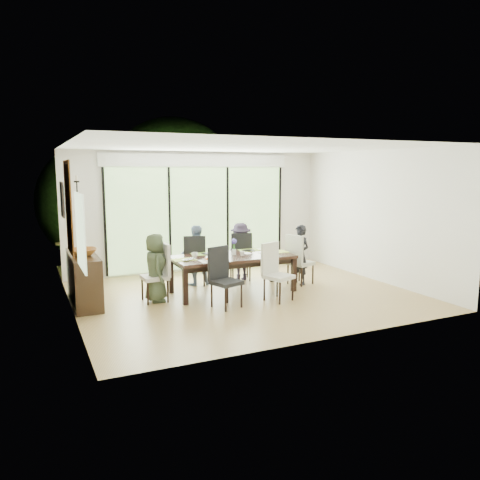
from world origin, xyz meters
name	(u,v)px	position (x,y,z in m)	size (l,w,h in m)	color
floor	(246,296)	(0.00, 0.00, -0.01)	(6.00, 5.00, 0.01)	olive
ceiling	(246,146)	(0.00, 0.00, 2.71)	(6.00, 5.00, 0.01)	white
wall_back	(199,211)	(0.00, 2.51, 1.35)	(6.00, 0.02, 2.70)	silver
wall_front	(327,242)	(0.00, -2.51, 1.35)	(6.00, 0.02, 2.70)	beige
wall_left	(69,232)	(-3.01, 0.00, 1.35)	(0.02, 5.00, 2.70)	white
wall_right	(377,216)	(3.01, 0.00, 1.35)	(0.02, 5.00, 2.70)	white
glass_doors	(199,218)	(0.00, 2.47, 1.20)	(4.20, 0.02, 2.30)	#598C3F
blinds_header	(199,160)	(0.00, 2.46, 2.50)	(4.40, 0.06, 0.28)	white
mullion_a	(105,223)	(-2.10, 2.46, 1.20)	(0.05, 0.04, 2.30)	black
mullion_b	(170,220)	(-0.70, 2.46, 1.20)	(0.05, 0.04, 2.30)	black
mullion_c	(228,217)	(0.70, 2.46, 1.20)	(0.05, 0.04, 2.30)	black
mullion_d	(280,214)	(2.10, 2.46, 1.20)	(0.05, 0.04, 2.30)	black
side_window	(80,232)	(-2.97, -1.20, 1.50)	(0.02, 0.90, 1.00)	#8CAD7F
deck	(187,264)	(0.00, 3.40, -0.05)	(6.00, 1.80, 0.10)	#503E22
rail_top	(177,236)	(0.00, 4.20, 0.55)	(6.00, 0.08, 0.06)	brown
foliage_left	(100,202)	(-1.80, 5.20, 1.44)	(3.20, 3.20, 3.20)	#14380F
foliage_mid	(173,187)	(0.40, 5.80, 1.80)	(4.00, 4.00, 4.00)	#14380F
foliage_right	(240,205)	(2.20, 5.00, 1.26)	(2.80, 2.80, 2.80)	#14380F
foliage_far	(134,192)	(-0.60, 6.50, 1.62)	(3.60, 3.60, 3.60)	#14380F
table_top	(233,257)	(-0.12, 0.32, 0.67)	(2.24, 1.03, 0.06)	black
table_apron	(233,261)	(-0.12, 0.32, 0.59)	(2.06, 0.84, 0.09)	black
table_leg_fl	(185,286)	(-1.20, -0.11, 0.32)	(0.08, 0.08, 0.64)	black
table_leg_fr	(294,275)	(0.96, -0.11, 0.32)	(0.08, 0.08, 0.64)	black
table_leg_bl	(171,276)	(-1.20, 0.75, 0.32)	(0.08, 0.08, 0.64)	black
table_leg_br	(272,266)	(0.96, 0.75, 0.32)	(0.08, 0.08, 0.64)	black
chair_left_end	(154,273)	(-1.62, 0.32, 0.51)	(0.43, 0.43, 1.03)	beige
chair_right_end	(301,259)	(1.38, 0.32, 0.51)	(0.43, 0.43, 1.03)	beige
chair_far_left	(195,259)	(-0.57, 1.17, 0.51)	(0.43, 0.43, 1.03)	black
chair_far_right	(240,256)	(0.43, 1.17, 0.51)	(0.43, 0.43, 1.03)	black
chair_near_left	(227,278)	(-0.62, -0.55, 0.51)	(0.43, 0.43, 1.03)	black
chair_near_right	(279,272)	(0.38, -0.55, 0.51)	(0.43, 0.43, 1.03)	silver
person_left_end	(155,268)	(-1.60, 0.32, 0.60)	(0.56, 0.35, 1.21)	#3A452E
person_right_end	(300,255)	(1.36, 0.32, 0.60)	(0.56, 0.35, 1.21)	black
person_far_left	(195,255)	(-0.57, 1.15, 0.60)	(0.56, 0.35, 1.21)	#7388A7
person_far_right	(241,252)	(0.43, 1.15, 0.60)	(0.56, 0.35, 1.21)	#292131
placemat_left	(184,260)	(-1.07, 0.32, 0.70)	(0.41, 0.30, 0.01)	#B2C647
placemat_right	(277,252)	(0.83, 0.32, 0.70)	(0.41, 0.30, 0.01)	#A9BD43
placemat_far_l	(203,254)	(-0.57, 0.72, 0.70)	(0.41, 0.30, 0.01)	#86BD43
placemat_far_r	(250,250)	(0.43, 0.72, 0.70)	(0.41, 0.30, 0.01)	#9DC546
placemat_paper	(211,261)	(-0.67, 0.02, 0.70)	(0.41, 0.30, 0.01)	white
tablet_far_l	(209,253)	(-0.47, 0.67, 0.71)	(0.24, 0.17, 0.01)	black
tablet_far_r	(249,250)	(0.38, 0.67, 0.71)	(0.22, 0.16, 0.01)	black
papers	(267,253)	(0.58, 0.27, 0.70)	(0.28, 0.21, 0.00)	white
platter_base	(211,260)	(-0.67, 0.02, 0.72)	(0.24, 0.24, 0.02)	white
platter_snacks	(211,259)	(-0.67, 0.02, 0.73)	(0.19, 0.19, 0.01)	#C85417
vase	(234,252)	(-0.07, 0.37, 0.76)	(0.07, 0.07, 0.11)	silver
hyacinth_stems	(234,246)	(-0.07, 0.37, 0.87)	(0.04, 0.04, 0.15)	#337226
hyacinth_blooms	(234,241)	(-0.07, 0.37, 0.96)	(0.10, 0.10, 0.10)	#5D4FC5
laptop	(191,260)	(-0.97, 0.22, 0.71)	(0.31, 0.20, 0.02)	silver
cup_a	(195,255)	(-0.82, 0.47, 0.75)	(0.12, 0.12, 0.09)	white
cup_b	(242,254)	(0.03, 0.22, 0.74)	(0.09, 0.09, 0.09)	white
cup_c	(268,249)	(0.68, 0.42, 0.75)	(0.12, 0.12, 0.09)	white
book	(244,254)	(0.13, 0.37, 0.71)	(0.15, 0.21, 0.02)	white
sideboard	(84,279)	(-2.76, 0.71, 0.43)	(0.43, 1.54, 0.87)	black
bowl	(83,252)	(-2.76, 0.61, 0.92)	(0.46, 0.46, 0.11)	#975720
candlestick_base	(80,250)	(-2.76, 1.06, 0.89)	(0.10, 0.10, 0.04)	black
candlestick_shaft	(78,216)	(-2.76, 1.06, 1.49)	(0.02, 0.02, 1.21)	black
candlestick_pan	(77,182)	(-2.76, 1.06, 2.09)	(0.10, 0.10, 0.03)	black
candle	(76,178)	(-2.76, 1.06, 2.15)	(0.03, 0.03, 0.10)	silver
tapestry	(69,207)	(-2.97, 0.40, 1.70)	(0.02, 1.00, 1.50)	brown
art_frame	(62,200)	(-2.97, 1.70, 1.75)	(0.03, 0.55, 0.65)	black
art_canvas	(63,199)	(-2.95, 1.70, 1.75)	(0.01, 0.45, 0.55)	#18444D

